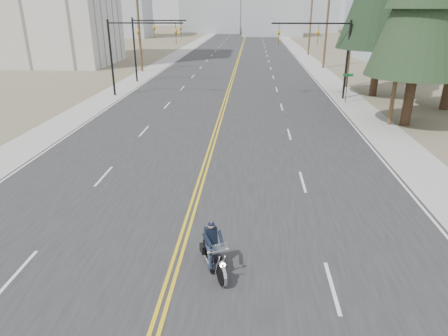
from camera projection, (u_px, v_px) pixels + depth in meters
name	position (u px, v px, depth m)	size (l,w,h in m)	color
road	(240.00, 55.00, 73.62)	(20.00, 200.00, 0.01)	#303033
sidewalk_left	(178.00, 54.00, 74.36)	(3.00, 200.00, 0.01)	#A5A5A0
sidewalk_right	(303.00, 55.00, 72.88)	(3.00, 200.00, 0.01)	#A5A5A0
traffic_mast_left	(131.00, 43.00, 37.18)	(7.10, 0.26, 7.00)	black
traffic_mast_right	(326.00, 44.00, 36.02)	(7.10, 0.26, 7.00)	black
traffic_mast_far	(148.00, 38.00, 44.63)	(6.10, 0.26, 7.00)	black
street_sign	(347.00, 83.00, 35.22)	(0.90, 0.06, 2.62)	black
utility_pole_b	(402.00, 39.00, 27.07)	(2.20, 0.30, 11.50)	brown
utility_pole_c	(352.00, 31.00, 41.05)	(2.20, 0.30, 11.00)	brown
utility_pole_d	(327.00, 24.00, 54.85)	(2.20, 0.30, 11.50)	brown
utility_pole_e	(311.00, 22.00, 70.68)	(2.20, 0.30, 11.00)	brown
utility_pole_left	(139.00, 29.00, 52.02)	(2.20, 0.30, 10.50)	brown
haze_bldg_b	(272.00, 12.00, 121.42)	(18.00, 14.00, 14.00)	#ADB2B7
haze_bldg_c	(397.00, 4.00, 104.73)	(16.00, 12.00, 18.00)	#B7BCC6
haze_bldg_e	(316.00, 14.00, 143.84)	(14.00, 14.00, 12.00)	#B7BCC6
haze_bldg_f	(92.00, 8.00, 129.41)	(12.00, 12.00, 16.00)	#ADB2B7
motorcyclist	(214.00, 249.00, 12.70)	(0.90, 2.10, 1.64)	black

